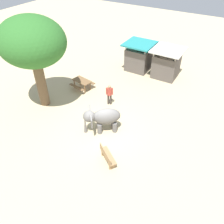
# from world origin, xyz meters

# --- Properties ---
(ground_plane) EXTENTS (60.00, 60.00, 0.00)m
(ground_plane) POSITION_xyz_m (0.00, 0.00, 0.00)
(ground_plane) COLOR tan
(elephant) EXTENTS (2.23, 2.14, 1.63)m
(elephant) POSITION_xyz_m (0.06, 0.11, 1.04)
(elephant) COLOR slate
(elephant) RESTS_ON ground_plane
(person_handler) EXTENTS (0.46, 0.32, 1.62)m
(person_handler) POSITION_xyz_m (-1.04, 2.73, 0.95)
(person_handler) COLOR #3F3833
(person_handler) RESTS_ON ground_plane
(shade_tree_main) EXTENTS (4.47, 4.09, 6.29)m
(shade_tree_main) POSITION_xyz_m (-5.18, 0.36, 4.63)
(shade_tree_main) COLOR brown
(shade_tree_main) RESTS_ON ground_plane
(wooden_bench) EXTENTS (1.38, 1.13, 0.88)m
(wooden_bench) POSITION_xyz_m (1.65, -1.94, 0.47)
(wooden_bench) COLOR #9E7A51
(wooden_bench) RESTS_ON ground_plane
(picnic_table_near) EXTENTS (1.73, 1.72, 0.78)m
(picnic_table_near) POSITION_xyz_m (-4.02, 3.41, 0.59)
(picnic_table_near) COLOR brown
(picnic_table_near) RESTS_ON ground_plane
(market_stall_teal) EXTENTS (2.50, 2.50, 2.52)m
(market_stall_teal) POSITION_xyz_m (-1.61, 8.71, 1.14)
(market_stall_teal) COLOR #59514C
(market_stall_teal) RESTS_ON ground_plane
(market_stall_white) EXTENTS (2.50, 2.50, 2.52)m
(market_stall_white) POSITION_xyz_m (0.99, 8.71, 1.14)
(market_stall_white) COLOR #59514C
(market_stall_white) RESTS_ON ground_plane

